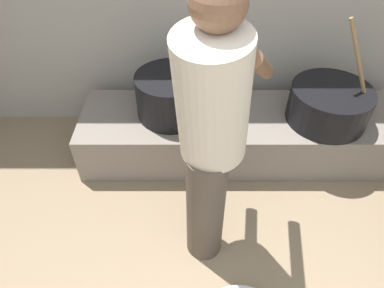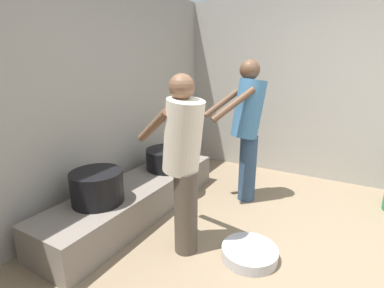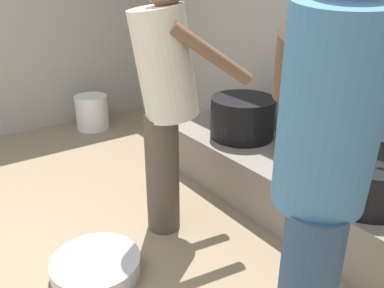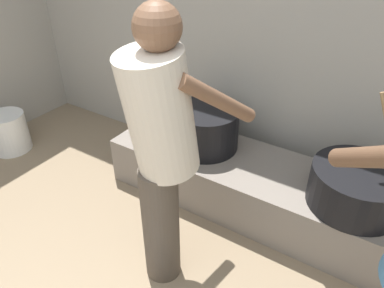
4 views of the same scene
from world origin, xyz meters
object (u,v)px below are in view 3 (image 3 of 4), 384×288
object	(u,v)px
cooking_pot_main	(364,178)
cook_in_cream_shirt	(166,94)
metal_mixing_bowl	(96,266)
cook_in_blue_shirt	(323,164)
bucket_white_plastic	(92,112)
cooking_pot_secondary	(242,117)

from	to	relation	value
cooking_pot_main	cook_in_cream_shirt	size ratio (longest dim) A/B	0.46
cooking_pot_main	metal_mixing_bowl	size ratio (longest dim) A/B	1.48
cook_in_blue_shirt	bucket_white_plastic	size ratio (longest dim) A/B	4.76
cooking_pot_secondary	cook_in_cream_shirt	xyz separation A→B (m)	(0.22, -0.78, 0.36)
cooking_pot_main	cook_in_blue_shirt	size ratio (longest dim) A/B	0.43
bucket_white_plastic	cooking_pot_main	bearing A→B (deg)	8.81
cooking_pot_secondary	metal_mixing_bowl	world-z (taller)	cooking_pot_secondary
cook_in_blue_shirt	bucket_white_plastic	xyz separation A→B (m)	(-3.08, 0.43, -0.76)
cooking_pot_main	cooking_pot_secondary	size ratio (longest dim) A/B	1.49
cook_in_blue_shirt	cook_in_cream_shirt	bearing A→B (deg)	172.90
cook_in_blue_shirt	metal_mixing_bowl	size ratio (longest dim) A/B	3.46
cooking_pot_main	metal_mixing_bowl	world-z (taller)	cooking_pot_main
cook_in_blue_shirt	metal_mixing_bowl	world-z (taller)	cook_in_blue_shirt
cook_in_cream_shirt	metal_mixing_bowl	xyz separation A→B (m)	(0.15, -0.55, -0.81)
cooking_pot_main	bucket_white_plastic	distance (m)	2.78
cooking_pot_secondary	cooking_pot_main	bearing A→B (deg)	-3.83
cook_in_cream_shirt	bucket_white_plastic	size ratio (longest dim) A/B	4.42
bucket_white_plastic	metal_mixing_bowl	size ratio (longest dim) A/B	0.73
cooking_pot_secondary	bucket_white_plastic	world-z (taller)	cooking_pot_secondary
metal_mixing_bowl	cook_in_cream_shirt	bearing A→B (deg)	105.59
cook_in_cream_shirt	bucket_white_plastic	xyz separation A→B (m)	(-1.92, 0.29, -0.69)
cook_in_blue_shirt	cooking_pot_main	bearing A→B (deg)	111.76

